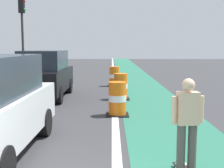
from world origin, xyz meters
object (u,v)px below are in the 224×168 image
at_px(traffic_barrel_mid, 121,87).
at_px(pedestrian_crossing, 27,67).
at_px(traffic_barrel_back, 115,77).
at_px(skateboarder_on_lane, 187,124).
at_px(traffic_light_corner, 22,25).
at_px(parked_suv_second, 45,74).
at_px(traffic_barrel_front, 118,99).

relative_size(traffic_barrel_mid, pedestrian_crossing, 0.68).
bearing_deg(pedestrian_crossing, traffic_barrel_back, -27.89).
xyz_separation_m(traffic_barrel_back, pedestrian_crossing, (-5.74, 3.04, 0.33)).
height_order(skateboarder_on_lane, traffic_light_corner, traffic_light_corner).
distance_m(traffic_barrel_mid, traffic_barrel_back, 4.33).
height_order(parked_suv_second, traffic_barrel_front, parked_suv_second).
relative_size(skateboarder_on_lane, traffic_light_corner, 0.33).
distance_m(skateboarder_on_lane, traffic_barrel_mid, 7.73).
relative_size(skateboarder_on_lane, pedestrian_crossing, 1.05).
distance_m(traffic_barrel_mid, pedestrian_crossing, 9.49).
xyz_separation_m(skateboarder_on_lane, parked_suv_second, (-4.18, 8.02, 0.12)).
relative_size(traffic_barrel_back, pedestrian_crossing, 0.68).
height_order(traffic_light_corner, pedestrian_crossing, traffic_light_corner).
relative_size(parked_suv_second, traffic_barrel_front, 4.22).
height_order(traffic_barrel_back, traffic_light_corner, traffic_light_corner).
height_order(skateboarder_on_lane, parked_suv_second, parked_suv_second).
xyz_separation_m(parked_suv_second, pedestrian_crossing, (-2.71, 7.01, -0.17)).
relative_size(traffic_barrel_front, traffic_barrel_mid, 1.00).
bearing_deg(traffic_light_corner, traffic_barrel_back, -16.45).
relative_size(traffic_barrel_front, traffic_barrel_back, 1.00).
height_order(traffic_barrel_back, pedestrian_crossing, pedestrian_crossing).
bearing_deg(traffic_barrel_back, traffic_barrel_front, -89.69).
height_order(parked_suv_second, pedestrian_crossing, parked_suv_second).
distance_m(skateboarder_on_lane, traffic_light_corner, 15.39).
relative_size(parked_suv_second, traffic_light_corner, 0.90).
bearing_deg(skateboarder_on_lane, traffic_barrel_front, 103.52).
relative_size(skateboarder_on_lane, traffic_barrel_front, 1.55).
xyz_separation_m(parked_suv_second, traffic_light_corner, (-2.50, 5.61, 2.47)).
bearing_deg(traffic_barrel_mid, traffic_barrel_back, 93.09).
bearing_deg(skateboarder_on_lane, traffic_light_corner, 116.13).
bearing_deg(pedestrian_crossing, traffic_barrel_front, -60.93).
xyz_separation_m(traffic_barrel_front, pedestrian_crossing, (-5.78, 10.40, 0.33)).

